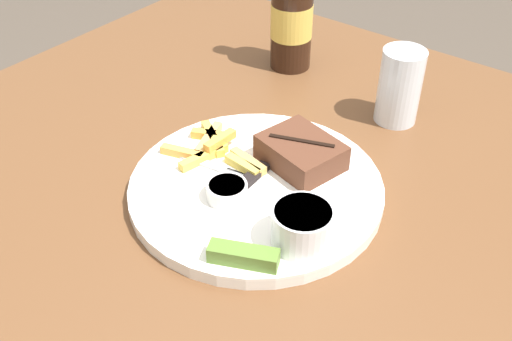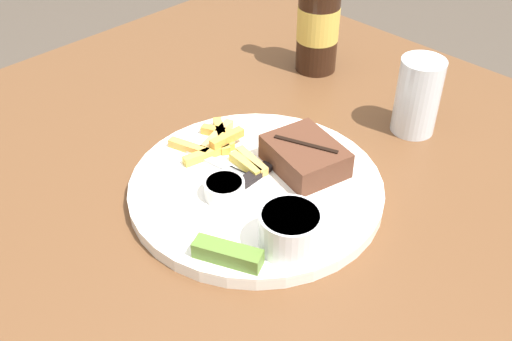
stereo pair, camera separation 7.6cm
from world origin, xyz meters
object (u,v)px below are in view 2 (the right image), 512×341
at_px(drinking_glass, 418,96).
at_px(dipping_sauce_cup, 224,188).
at_px(dinner_plate, 256,188).
at_px(coleslaw_cup, 290,228).
at_px(beer_bottle, 318,21).
at_px(knife_utensil, 274,162).
at_px(pickle_spear, 228,254).
at_px(fork_utensil, 204,157).
at_px(steak_portion, 305,156).

bearing_deg(drinking_glass, dipping_sauce_cup, -102.56).
bearing_deg(dinner_plate, coleslaw_cup, -26.55).
bearing_deg(dipping_sauce_cup, beer_bottle, 113.48).
relative_size(coleslaw_cup, knife_utensil, 0.43).
bearing_deg(knife_utensil, pickle_spear, -155.40).
relative_size(pickle_spear, fork_utensil, 0.60).
height_order(steak_portion, dipping_sauce_cup, steak_portion).
bearing_deg(pickle_spear, dipping_sauce_cup, 139.15).
height_order(beer_bottle, drinking_glass, beer_bottle).
height_order(pickle_spear, fork_utensil, pickle_spear).
xyz_separation_m(steak_portion, drinking_glass, (0.04, 0.20, 0.02)).
relative_size(steak_portion, fork_utensil, 0.89).
height_order(steak_portion, fork_utensil, steak_portion).
height_order(fork_utensil, beer_bottle, beer_bottle).
bearing_deg(fork_utensil, drinking_glass, 54.24).
bearing_deg(drinking_glass, fork_utensil, -117.52).
height_order(knife_utensil, beer_bottle, beer_bottle).
bearing_deg(beer_bottle, fork_utensil, -76.34).
distance_m(dinner_plate, coleslaw_cup, 0.12).
relative_size(coleslaw_cup, beer_bottle, 0.28).
bearing_deg(steak_portion, fork_utensil, -143.02).
bearing_deg(drinking_glass, beer_bottle, 169.21).
distance_m(steak_portion, dipping_sauce_cup, 0.12).
height_order(pickle_spear, knife_utensil, pickle_spear).
xyz_separation_m(dinner_plate, steak_portion, (0.02, 0.07, 0.03)).
bearing_deg(knife_utensil, dipping_sauce_cup, 177.76).
height_order(steak_portion, pickle_spear, steak_portion).
relative_size(beer_bottle, drinking_glass, 2.16).
relative_size(knife_utensil, drinking_glass, 1.44).
xyz_separation_m(fork_utensil, drinking_glass, (0.15, 0.28, 0.04)).
bearing_deg(dinner_plate, pickle_spear, -58.06).
bearing_deg(coleslaw_cup, dinner_plate, 153.45).
height_order(dipping_sauce_cup, pickle_spear, dipping_sauce_cup).
bearing_deg(drinking_glass, coleslaw_cup, -81.90).
xyz_separation_m(dipping_sauce_cup, fork_utensil, (-0.08, 0.03, -0.01)).
height_order(coleslaw_cup, knife_utensil, coleslaw_cup).
bearing_deg(drinking_glass, pickle_spear, -88.06).
bearing_deg(fork_utensil, dipping_sauce_cup, -31.72).
bearing_deg(steak_portion, beer_bottle, 127.58).
distance_m(steak_portion, beer_bottle, 0.31).
bearing_deg(dipping_sauce_cup, knife_utensil, 90.56).
xyz_separation_m(pickle_spear, fork_utensil, (-0.16, 0.11, -0.01)).
relative_size(pickle_spear, beer_bottle, 0.32).
distance_m(pickle_spear, drinking_glass, 0.39).
relative_size(dipping_sauce_cup, drinking_glass, 0.44).
height_order(dinner_plate, knife_utensil, knife_utensil).
bearing_deg(steak_portion, knife_utensil, -143.18).
relative_size(fork_utensil, beer_bottle, 0.54).
height_order(coleslaw_cup, drinking_glass, drinking_glass).
relative_size(steak_portion, drinking_glass, 1.03).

